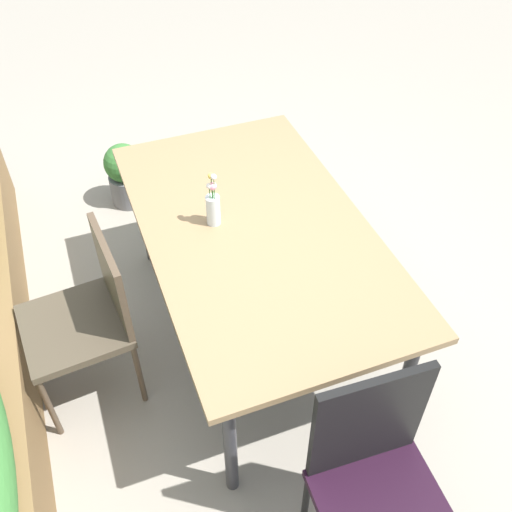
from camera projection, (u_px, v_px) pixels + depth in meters
The scene contains 6 objects.
ground_plane at pixel (253, 319), 3.28m from camera, with size 12.00×12.00×0.00m, color gray.
dining_table at pixel (256, 237), 2.73m from camera, with size 1.75×1.01×0.76m.
chair_end_left at pixel (377, 479), 2.03m from camera, with size 0.46×0.46×1.00m.
chair_far_side at pixel (88, 312), 2.65m from camera, with size 0.50×0.50×0.89m.
flower_vase at pixel (213, 206), 2.64m from camera, with size 0.07×0.07×0.28m.
potted_plant at pixel (125, 174), 3.88m from camera, with size 0.26×0.26×0.44m.
Camera 1 is at (-1.97, 0.73, 2.54)m, focal length 40.91 mm.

